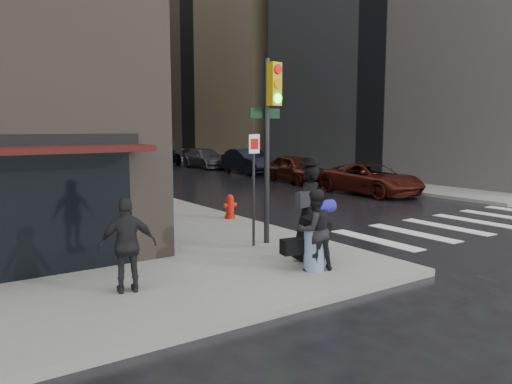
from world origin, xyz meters
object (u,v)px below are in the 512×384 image
Objects in this scene: parked_car_1 at (296,169)px; parked_car_5 at (140,152)px; man_greycoat at (128,245)px; man_jeans at (314,230)px; fire_hydrant at (230,208)px; parked_car_0 at (371,179)px; parked_car_3 at (205,158)px; traffic_light at (269,126)px; man_overcoat at (309,214)px; parked_car_4 at (162,154)px; parked_car_2 at (248,162)px.

parked_car_1 reaches higher than parked_car_5.
man_jeans is at bearing -178.08° from man_greycoat.
man_jeans is 2.15× the size of fire_hydrant.
man_jeans reaches higher than fire_hydrant.
parked_car_0 is 17.48m from parked_car_3.
traffic_light is (0.62, 2.43, 2.10)m from man_jeans.
parked_car_1 is at bearing 87.39° from parked_car_0.
man_greycoat reaches higher than parked_car_3.
fire_hydrant is at bearing 63.91° from traffic_light.
parked_car_0 is (9.85, 7.19, -0.40)m from man_overcoat.
parked_car_0 is (9.94, 5.76, -2.39)m from traffic_light.
traffic_light is 1.00× the size of parked_car_1.
fire_hydrant is 26.98m from parked_car_4.
fire_hydrant is at bearing -120.87° from man_greycoat.
man_greycoat is 33.75m from parked_car_4.
parked_car_1 reaches higher than parked_car_0.
parked_car_5 is at bearing 73.53° from fire_hydrant.
parked_car_4 is (14.15, 30.64, -0.16)m from man_greycoat.
parked_car_0 is 23.27m from parked_car_4.
man_jeans is at bearing -141.99° from parked_car_0.
traffic_light is 5.86× the size of fire_hydrant.
parked_car_4 is at bearing -99.34° from parked_car_5.
parked_car_5 is at bearing 95.51° from parked_car_1.
man_greycoat is at bearing -135.51° from fire_hydrant.
traffic_light is 0.90× the size of parked_car_0.
parked_car_2 is at bearing 85.59° from parked_car_0.
parked_car_4 reaches higher than parked_car_1.
parked_car_0 is 1.10× the size of parked_car_5.
man_overcoat reaches higher than man_jeans.
parked_car_3 is at bearing -92.89° from parked_car_5.
parked_car_4 is at bearing 61.33° from traffic_light.
man_greycoat is at bearing -119.80° from parked_car_3.
parked_car_1 reaches higher than fire_hydrant.
parked_car_4 is 5.83m from parked_car_5.
parked_car_1 is 0.98× the size of parked_car_5.
traffic_light is at bearing -112.24° from parked_car_5.
parked_car_4 reaches higher than parked_car_0.
parked_car_0 is 1.04× the size of parked_car_4.
man_overcoat is 32.01m from parked_car_4.
parked_car_5 is (10.29, 34.84, -2.33)m from traffic_light.
parked_car_3 is 11.65m from parked_car_5.
parked_car_4 is (-0.96, 11.63, 0.02)m from parked_car_2.
parked_car_4 is at bearing -100.16° from man_greycoat.
man_jeans is 0.99× the size of man_greycoat.
parked_car_5 is (10.20, 36.28, -0.34)m from man_overcoat.
parked_car_3 is (0.65, 11.63, -0.05)m from parked_car_1.
parked_car_0 is at bearing -133.39° from man_jeans.
man_overcoat is 0.49× the size of parked_car_5.
fire_hydrant is 0.16× the size of parked_car_2.
parked_car_2 is 1.00× the size of parked_car_3.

